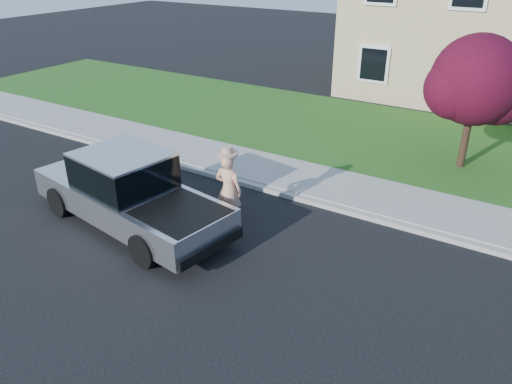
# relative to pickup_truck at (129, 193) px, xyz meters

# --- Properties ---
(ground) EXTENTS (80.00, 80.00, 0.00)m
(ground) POSITION_rel_pickup_truck_xyz_m (3.36, 0.30, -0.83)
(ground) COLOR black
(ground) RESTS_ON ground
(curb) EXTENTS (40.00, 0.20, 0.12)m
(curb) POSITION_rel_pickup_truck_xyz_m (4.36, 3.20, -0.77)
(curb) COLOR gray
(curb) RESTS_ON ground
(sidewalk) EXTENTS (40.00, 2.00, 0.15)m
(sidewalk) POSITION_rel_pickup_truck_xyz_m (4.36, 4.30, -0.76)
(sidewalk) COLOR gray
(sidewalk) RESTS_ON ground
(lawn) EXTENTS (40.00, 7.00, 0.10)m
(lawn) POSITION_rel_pickup_truck_xyz_m (4.36, 8.80, -0.78)
(lawn) COLOR #144717
(lawn) RESTS_ON ground
(house) EXTENTS (14.00, 11.30, 6.85)m
(house) POSITION_rel_pickup_truck_xyz_m (4.68, 16.68, 2.34)
(house) COLOR tan
(house) RESTS_ON ground
(pickup_truck) EXTENTS (5.65, 2.65, 1.79)m
(pickup_truck) POSITION_rel_pickup_truck_xyz_m (0.00, 0.00, 0.00)
(pickup_truck) COLOR black
(pickup_truck) RESTS_ON ground
(woman) EXTENTS (0.70, 0.50, 1.97)m
(woman) POSITION_rel_pickup_truck_xyz_m (1.95, 1.22, 0.10)
(woman) COLOR tan
(woman) RESTS_ON ground
(ornamental_tree) EXTENTS (2.77, 2.50, 3.80)m
(ornamental_tree) POSITION_rel_pickup_truck_xyz_m (5.93, 7.51, 1.70)
(ornamental_tree) COLOR black
(ornamental_tree) RESTS_ON lawn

